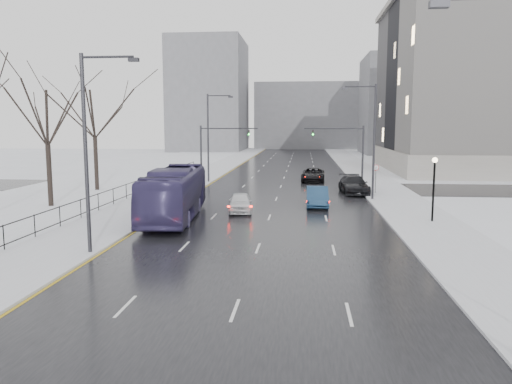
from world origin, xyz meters
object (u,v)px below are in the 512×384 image
(tree_park_d, at_px, (51,207))
(sedan_right_near, at_px, (317,197))
(sedan_right_cross, at_px, (313,175))
(tree_park_e, at_px, (97,191))
(streetlight_r_mid, at_px, (372,136))
(mast_signal_right, at_px, (352,149))
(streetlight_l_far, at_px, (210,133))
(streetlight_l_near, at_px, (90,144))
(mast_signal_left, at_px, (211,148))
(no_uturn_sign, at_px, (376,170))
(sedan_center_near, at_px, (240,202))
(lamppost_r_mid, at_px, (434,180))
(sedan_right_far, at_px, (354,185))
(bus, at_px, (175,193))

(tree_park_d, relative_size, sedan_right_near, 2.56)
(sedan_right_cross, bearing_deg, tree_park_e, -151.97)
(tree_park_e, height_order, streetlight_r_mid, streetlight_r_mid)
(mast_signal_right, distance_m, sedan_right_cross, 7.96)
(tree_park_e, xyz_separation_m, streetlight_l_far, (10.03, 8.00, 5.62))
(streetlight_l_near, height_order, sedan_right_near, streetlight_l_near)
(mast_signal_right, bearing_deg, streetlight_r_mid, -84.00)
(mast_signal_left, distance_m, no_uturn_sign, 17.10)
(sedan_right_cross, bearing_deg, sedan_center_near, -102.49)
(streetlight_l_near, relative_size, lamppost_r_mid, 2.34)
(streetlight_l_far, distance_m, no_uturn_sign, 19.41)
(streetlight_l_far, height_order, mast_signal_right, streetlight_l_far)
(sedan_right_cross, height_order, sedan_right_far, sedan_right_far)
(streetlight_r_mid, distance_m, no_uturn_sign, 5.30)
(sedan_center_near, bearing_deg, tree_park_d, 169.82)
(sedan_right_near, bearing_deg, sedan_right_cross, 89.97)
(sedan_right_far, bearing_deg, mast_signal_left, 160.59)
(tree_park_d, xyz_separation_m, streetlight_r_mid, (25.97, 6.00, 5.62))
(no_uturn_sign, distance_m, bus, 21.04)
(tree_park_e, bearing_deg, sedan_right_cross, 25.09)
(streetlight_l_near, xyz_separation_m, mast_signal_left, (0.84, 28.00, -1.51))
(lamppost_r_mid, bearing_deg, streetlight_l_far, 131.06)
(streetlight_l_far, bearing_deg, lamppost_r_mid, -48.94)
(streetlight_l_near, distance_m, mast_signal_left, 28.05)
(sedan_right_near, bearing_deg, bus, -149.56)
(sedan_center_near, xyz_separation_m, sedan_right_cross, (5.84, 21.16, 0.05))
(mast_signal_right, bearing_deg, bus, -128.00)
(streetlight_l_near, distance_m, bus, 10.95)
(tree_park_d, xyz_separation_m, streetlight_l_near, (9.63, -14.00, 5.62))
(tree_park_e, bearing_deg, sedan_right_near, -20.00)
(streetlight_r_mid, bearing_deg, streetlight_l_near, -129.24)
(sedan_right_near, distance_m, sedan_right_far, 8.92)
(streetlight_l_near, xyz_separation_m, sedan_right_cross, (11.67, 34.16, -4.80))
(tree_park_e, relative_size, no_uturn_sign, 5.00)
(tree_park_e, xyz_separation_m, mast_signal_left, (10.87, 4.00, 4.11))
(streetlight_r_mid, distance_m, mast_signal_left, 17.50)
(streetlight_l_far, bearing_deg, bus, -85.95)
(streetlight_r_mid, xyz_separation_m, no_uturn_sign, (1.03, 4.00, -3.32))
(streetlight_l_near, xyz_separation_m, sedan_center_near, (5.83, 13.00, -4.85))
(mast_signal_left, bearing_deg, tree_park_d, -126.80)
(tree_park_d, relative_size, lamppost_r_mid, 2.92)
(streetlight_r_mid, height_order, bus, streetlight_r_mid)
(tree_park_e, height_order, sedan_right_near, tree_park_e)
(tree_park_d, xyz_separation_m, no_uturn_sign, (27.00, 10.00, 2.30))
(mast_signal_left, bearing_deg, sedan_right_cross, 29.65)
(tree_park_e, height_order, mast_signal_right, tree_park_e)
(no_uturn_sign, distance_m, sedan_right_far, 2.46)
(streetlight_l_far, bearing_deg, sedan_right_near, -53.73)
(streetlight_l_near, height_order, sedan_right_far, streetlight_l_near)
(streetlight_l_near, xyz_separation_m, sedan_right_near, (11.67, 16.10, -4.77))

